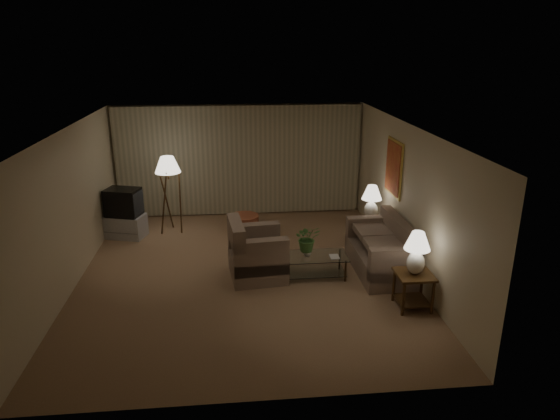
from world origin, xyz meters
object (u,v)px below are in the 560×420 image
object	(u,v)px
coffee_table	(315,263)
floor_lamp	(170,193)
crt_tv	(123,202)
vase	(307,252)
sofa	(380,252)
tv_cabinet	(126,226)
ottoman	(245,224)
table_lamp_far	(372,199)
table_lamp_near	(417,249)
side_table_near	(414,284)
armchair	(257,254)
side_table_far	(370,227)

from	to	relation	value
coffee_table	floor_lamp	bearing A→B (deg)	137.77
crt_tv	vase	xyz separation A→B (m)	(3.67, -2.36, -0.31)
sofa	tv_cabinet	size ratio (longest dim) A/B	1.94
tv_cabinet	ottoman	world-z (taller)	tv_cabinet
table_lamp_far	crt_tv	xyz separation A→B (m)	(-5.20, 1.01, -0.22)
tv_cabinet	crt_tv	bearing A→B (deg)	0.00
floor_lamp	vase	xyz separation A→B (m)	(2.70, -2.58, -0.42)
table_lamp_near	table_lamp_far	bearing A→B (deg)	90.00
coffee_table	ottoman	world-z (taller)	ottoman
side_table_near	tv_cabinet	distance (m)	6.33
armchair	ottoman	distance (m)	2.19
table_lamp_near	crt_tv	world-z (taller)	table_lamp_near
ottoman	floor_lamp	bearing A→B (deg)	170.30
armchair	side_table_near	distance (m)	2.79
vase	sofa	bearing A→B (deg)	4.13
side_table_far	table_lamp_far	xyz separation A→B (m)	(0.00, -0.00, 0.62)
side_table_near	crt_tv	xyz separation A→B (m)	(-5.20, 3.61, 0.38)
crt_tv	vase	distance (m)	4.37
armchair	table_lamp_near	distance (m)	2.85
sofa	side_table_near	bearing A→B (deg)	5.69
table_lamp_far	vase	xyz separation A→B (m)	(-1.53, -1.35, -0.54)
side_table_near	table_lamp_near	bearing A→B (deg)	153.43
side_table_far	crt_tv	size ratio (longest dim) A/B	0.74
table_lamp_far	side_table_near	bearing A→B (deg)	-90.00
side_table_far	vase	bearing A→B (deg)	-138.64
crt_tv	floor_lamp	world-z (taller)	floor_lamp
armchair	floor_lamp	bearing A→B (deg)	30.34
crt_tv	floor_lamp	xyz separation A→B (m)	(0.97, 0.23, 0.11)
table_lamp_near	ottoman	bearing A→B (deg)	126.14
floor_lamp	ottoman	world-z (taller)	floor_lamp
table_lamp_far	tv_cabinet	world-z (taller)	table_lamp_far
table_lamp_near	coffee_table	size ratio (longest dim) A/B	0.61
table_lamp_far	tv_cabinet	distance (m)	5.35
table_lamp_far	ottoman	size ratio (longest dim) A/B	1.12
crt_tv	ottoman	bearing A→B (deg)	15.11
side_table_far	ottoman	xyz separation A→B (m)	(-2.60, 0.95, -0.19)
tv_cabinet	crt_tv	xyz separation A→B (m)	(0.00, 0.00, 0.55)
coffee_table	crt_tv	bearing A→B (deg)	148.31
sofa	crt_tv	bearing A→B (deg)	-114.72
table_lamp_far	sofa	bearing A→B (deg)	-96.84
sofa	table_lamp_far	distance (m)	1.41
tv_cabinet	vase	world-z (taller)	vase
table_lamp_near	tv_cabinet	xyz separation A→B (m)	(-5.20, 3.61, -0.77)
armchair	ottoman	size ratio (longest dim) A/B	1.91
vase	armchair	bearing A→B (deg)	171.71
table_lamp_far	ottoman	xyz separation A→B (m)	(-2.60, 0.95, -0.81)
side_table_near	table_lamp_far	size ratio (longest dim) A/B	0.84
side_table_near	armchair	bearing A→B (deg)	150.37
coffee_table	ottoman	size ratio (longest dim) A/B	1.81
sofa	vase	world-z (taller)	sofa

